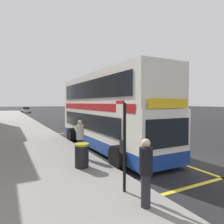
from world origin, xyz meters
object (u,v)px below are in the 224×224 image
bus_stop_sign (123,138)px  parked_car_silver_behind (26,110)px  pedestrian_waiting_near_sign (80,137)px  litter_bin (82,155)px  double_decker_bus (107,114)px  pedestrian_further_back (146,170)px  parked_car_maroon_ahead (98,118)px

bus_stop_sign → parked_car_silver_behind: size_ratio=0.64×
parked_car_silver_behind → pedestrian_waiting_near_sign: pedestrian_waiting_near_sign is taller
litter_bin → double_decker_bus: bearing=49.6°
bus_stop_sign → pedestrian_further_back: size_ratio=1.55×
pedestrian_waiting_near_sign → double_decker_bus: bearing=37.7°
parked_car_silver_behind → pedestrian_further_back: pedestrian_further_back is taller
pedestrian_waiting_near_sign → litter_bin: bearing=-106.6°
double_decker_bus → pedestrian_waiting_near_sign: size_ratio=5.84×
double_decker_bus → pedestrian_further_back: bearing=-108.8°
double_decker_bus → parked_car_maroon_ahead: 14.38m
bus_stop_sign → parked_car_silver_behind: (1.80, 54.78, -0.91)m
bus_stop_sign → parked_car_maroon_ahead: size_ratio=0.64×
pedestrian_further_back → parked_car_maroon_ahead: bearing=69.3°
bus_stop_sign → litter_bin: 2.87m
bus_stop_sign → pedestrian_waiting_near_sign: size_ratio=1.49×
double_decker_bus → litter_bin: bearing=-130.4°
double_decker_bus → bus_stop_sign: (-2.37, -5.84, -0.35)m
parked_car_maroon_ahead → litter_bin: parked_car_maroon_ahead is taller
parked_car_maroon_ahead → pedestrian_waiting_near_sign: 16.90m
pedestrian_further_back → parked_car_silver_behind: bearing=88.2°
pedestrian_waiting_near_sign → litter_bin: size_ratio=1.85×
parked_car_silver_behind → litter_bin: size_ratio=4.36×
parked_car_maroon_ahead → pedestrian_further_back: bearing=-107.9°
bus_stop_sign → parked_car_maroon_ahead: 20.65m
pedestrian_waiting_near_sign → litter_bin: pedestrian_waiting_near_sign is taller
parked_car_silver_behind → pedestrian_further_back: 55.88m
bus_stop_sign → parked_car_silver_behind: 54.81m
pedestrian_waiting_near_sign → bus_stop_sign: bearing=-90.8°
pedestrian_further_back → litter_bin: size_ratio=1.78×
bus_stop_sign → pedestrian_waiting_near_sign: 4.10m
parked_car_silver_behind → pedestrian_further_back: (-1.79, -55.85, 0.28)m
parked_car_maroon_ahead → double_decker_bus: bearing=-108.9°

